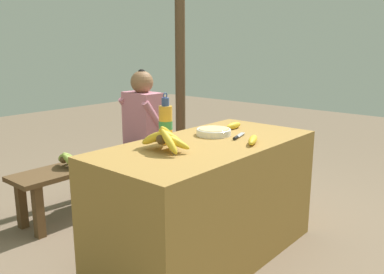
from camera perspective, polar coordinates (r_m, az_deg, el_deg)
name	(u,v)px	position (r m, az deg, el deg)	size (l,w,h in m)	color
ground_plane	(206,254)	(2.71, 2.01, -16.14)	(12.00, 12.00, 0.00)	#75604C
market_counter	(207,200)	(2.55, 2.08, -8.86)	(1.45, 0.71, 0.74)	olive
banana_bunch_ripe	(165,138)	(2.22, -3.78, -0.16)	(0.20, 0.31, 0.16)	#4C381E
serving_bowl	(214,131)	(2.63, 3.06, 0.80)	(0.22, 0.22, 0.04)	white
water_bottle	(166,124)	(2.38, -3.72, 1.86)	(0.08, 0.08, 0.30)	gold
loose_banana_front	(253,140)	(2.42, 8.54, -0.41)	(0.20, 0.12, 0.05)	gold
loose_banana_side	(234,126)	(2.83, 5.85, 1.59)	(0.16, 0.05, 0.05)	gold
knife	(237,137)	(2.56, 6.40, 0.06)	(0.19, 0.08, 0.02)	#BCBCC1
wooden_bench	(115,162)	(3.47, -10.70, -3.51)	(1.75, 0.32, 0.41)	brown
seated_vendor	(139,125)	(3.54, -7.43, 1.74)	(0.42, 0.40, 1.11)	#232328
banana_bunch_green	(68,159)	(3.19, -17.05, -2.95)	(0.17, 0.28, 0.14)	#4C381E
support_post_far	(180,36)	(4.15, -1.69, 13.98)	(0.10, 0.10, 2.78)	#4C3823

